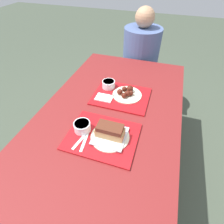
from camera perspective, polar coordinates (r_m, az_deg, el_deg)
name	(u,v)px	position (r m, az deg, el deg)	size (l,w,h in m)	color
ground_plane	(109,171)	(1.75, -1.00, -18.81)	(12.00, 12.00, 0.00)	#424C3D
picnic_table	(108,125)	(1.22, -1.36, -4.21)	(0.94, 1.76, 0.72)	maroon
picnic_bench_far	(137,77)	(2.22, 8.19, 11.24)	(0.90, 0.28, 0.46)	maroon
tray_near	(102,136)	(1.04, -3.16, -7.92)	(0.41, 0.33, 0.01)	#B21419
tray_far	(121,96)	(1.32, 3.01, 5.17)	(0.41, 0.33, 0.01)	#B21419
bowl_coleslaw_near	(82,126)	(1.06, -9.70, -4.59)	(0.10, 0.10, 0.06)	silver
brisket_sandwich_plate	(110,133)	(1.00, -0.65, -6.90)	(0.23, 0.23, 0.09)	beige
plastic_fork_near	(82,139)	(1.03, -9.86, -8.60)	(0.05, 0.17, 0.00)	white
plastic_knife_near	(85,140)	(1.03, -8.74, -8.93)	(0.04, 0.17, 0.00)	white
bowl_coleslaw_far	(109,84)	(1.39, -1.12, 9.15)	(0.10, 0.10, 0.06)	silver
wings_plate_far	(127,93)	(1.32, 4.83, 6.22)	(0.22, 0.22, 0.06)	beige
napkin_far	(104,98)	(1.29, -2.58, 4.68)	(0.12, 0.09, 0.01)	white
person_seated_across	(141,49)	(2.06, 9.54, 19.56)	(0.40, 0.40, 0.70)	#4C6093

